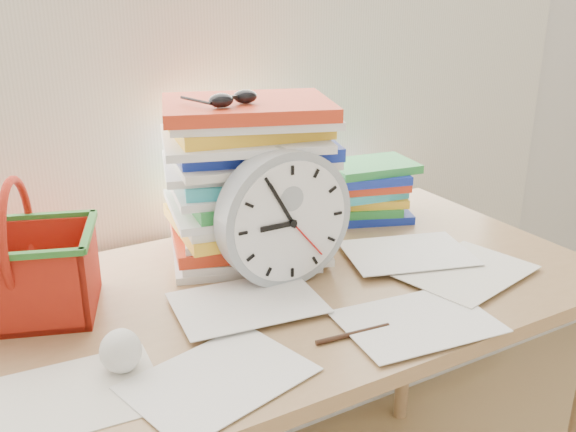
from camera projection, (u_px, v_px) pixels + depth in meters
desk at (262, 324)px, 1.29m from camera, size 1.40×0.70×0.75m
paper_stack at (250, 180)px, 1.37m from camera, size 0.41×0.37×0.34m
clock at (284, 218)px, 1.25m from camera, size 0.28×0.06×0.28m
sunglasses at (233, 98)px, 1.24m from camera, size 0.14×0.13×0.03m
book_stack at (364, 190)px, 1.62m from camera, size 0.29×0.25×0.14m
basket at (20, 249)px, 1.14m from camera, size 0.30×0.27×0.25m
crumpled_ball at (120, 350)px, 1.00m from camera, size 0.07×0.07×0.07m
pen at (353, 334)px, 1.10m from camera, size 0.14×0.02×0.01m
scattered_papers at (261, 288)px, 1.26m from camera, size 1.26×0.42×0.02m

